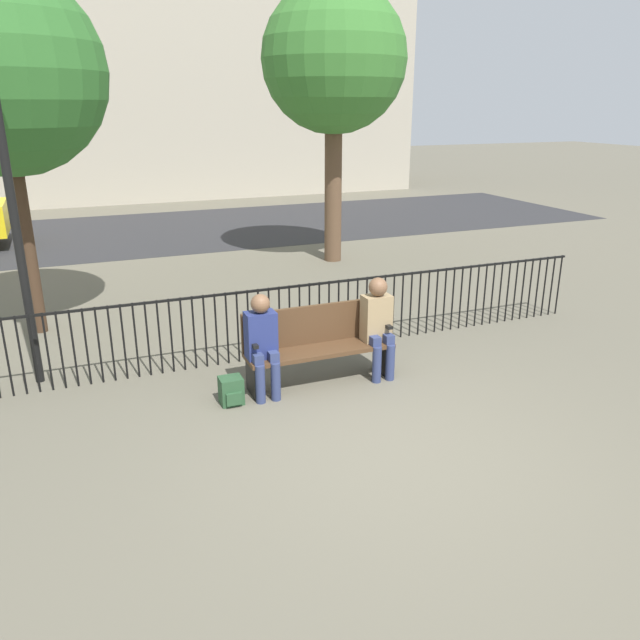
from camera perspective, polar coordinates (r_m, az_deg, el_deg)
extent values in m
plane|color=#605B4C|center=(6.14, 6.14, -11.96)|extent=(80.00, 80.00, 0.00)
cube|color=#4C331E|center=(7.33, 0.00, -2.77)|extent=(1.77, 0.45, 0.05)
cube|color=#4C331E|center=(7.41, -0.57, -0.38)|extent=(1.77, 0.05, 0.47)
cube|color=black|center=(7.17, -6.16, -5.35)|extent=(0.06, 0.38, 0.40)
cube|color=black|center=(7.74, 5.69, -3.43)|extent=(0.06, 0.38, 0.40)
cube|color=black|center=(7.00, -6.29, -2.00)|extent=(0.06, 0.38, 0.04)
cube|color=black|center=(7.58, 5.80, -0.29)|extent=(0.06, 0.38, 0.04)
cylinder|color=navy|center=(6.97, -5.48, -5.85)|extent=(0.11, 0.11, 0.45)
cylinder|color=navy|center=(7.02, -4.07, -5.63)|extent=(0.11, 0.11, 0.45)
cube|color=navy|center=(6.95, -5.80, -3.47)|extent=(0.11, 0.20, 0.12)
cube|color=navy|center=(7.00, -4.38, -3.26)|extent=(0.11, 0.20, 0.12)
cube|color=navy|center=(7.00, -5.44, -1.37)|extent=(0.34, 0.22, 0.53)
sphere|color=brown|center=(6.86, -5.48, 1.50)|extent=(0.21, 0.21, 0.21)
cylinder|color=navy|center=(7.47, 5.21, -4.08)|extent=(0.11, 0.11, 0.45)
cylinder|color=navy|center=(7.55, 6.43, -3.86)|extent=(0.11, 0.11, 0.45)
cube|color=navy|center=(7.45, 4.92, -1.85)|extent=(0.11, 0.20, 0.12)
cube|color=navy|center=(7.53, 6.14, -1.66)|extent=(0.11, 0.20, 0.12)
cube|color=#997F59|center=(7.51, 5.17, 0.20)|extent=(0.34, 0.22, 0.56)
sphere|color=brown|center=(7.38, 5.33, 3.03)|extent=(0.22, 0.22, 0.22)
cube|color=#284C2D|center=(7.03, -8.13, -6.39)|extent=(0.25, 0.22, 0.31)
cube|color=#284C2D|center=(6.93, -7.84, -7.17)|extent=(0.18, 0.04, 0.14)
cylinder|color=black|center=(7.82, -26.69, -3.08)|extent=(0.02, 0.02, 0.95)
cylinder|color=black|center=(7.81, -25.68, -2.96)|extent=(0.02, 0.02, 0.95)
cylinder|color=black|center=(7.80, -24.66, -2.84)|extent=(0.02, 0.02, 0.95)
cylinder|color=black|center=(7.79, -23.64, -2.71)|extent=(0.02, 0.02, 0.95)
cylinder|color=black|center=(7.78, -22.62, -2.59)|extent=(0.02, 0.02, 0.95)
cylinder|color=black|center=(7.78, -21.59, -2.46)|extent=(0.02, 0.02, 0.95)
cylinder|color=black|center=(7.78, -20.57, -2.33)|extent=(0.02, 0.02, 0.95)
cylinder|color=black|center=(7.78, -19.55, -2.20)|extent=(0.02, 0.02, 0.95)
cylinder|color=black|center=(7.79, -18.52, -2.07)|extent=(0.02, 0.02, 0.95)
cylinder|color=black|center=(7.79, -17.50, -1.95)|extent=(0.02, 0.02, 0.95)
cylinder|color=black|center=(7.80, -16.48, -1.82)|extent=(0.02, 0.02, 0.95)
cylinder|color=black|center=(7.81, -15.47, -1.68)|extent=(0.02, 0.02, 0.95)
cylinder|color=black|center=(7.83, -14.46, -1.55)|extent=(0.02, 0.02, 0.95)
cylinder|color=black|center=(7.85, -13.45, -1.42)|extent=(0.02, 0.02, 0.95)
cylinder|color=black|center=(7.86, -12.44, -1.29)|extent=(0.02, 0.02, 0.95)
cylinder|color=black|center=(7.89, -11.45, -1.16)|extent=(0.02, 0.02, 0.95)
cylinder|color=black|center=(7.91, -10.45, -1.03)|extent=(0.02, 0.02, 0.95)
cylinder|color=black|center=(7.94, -9.47, -0.91)|extent=(0.02, 0.02, 0.95)
cylinder|color=black|center=(7.97, -8.49, -0.78)|extent=(0.02, 0.02, 0.95)
cylinder|color=black|center=(8.00, -7.52, -0.65)|extent=(0.02, 0.02, 0.95)
cylinder|color=black|center=(8.03, -6.55, -0.52)|extent=(0.02, 0.02, 0.95)
cylinder|color=black|center=(8.07, -5.60, -0.40)|extent=(0.02, 0.02, 0.95)
cylinder|color=black|center=(8.10, -4.65, -0.27)|extent=(0.02, 0.02, 0.95)
cylinder|color=black|center=(8.14, -3.71, -0.15)|extent=(0.02, 0.02, 0.95)
cylinder|color=black|center=(8.19, -2.79, -0.03)|extent=(0.02, 0.02, 0.95)
cylinder|color=black|center=(8.23, -1.87, 0.09)|extent=(0.02, 0.02, 0.95)
cylinder|color=black|center=(8.28, -0.96, 0.21)|extent=(0.02, 0.02, 0.95)
cylinder|color=black|center=(8.33, -0.06, 0.33)|extent=(0.02, 0.02, 0.95)
cylinder|color=black|center=(8.38, 0.82, 0.45)|extent=(0.02, 0.02, 0.95)
cylinder|color=black|center=(8.43, 1.70, 0.56)|extent=(0.02, 0.02, 0.95)
cylinder|color=black|center=(8.49, 2.56, 0.68)|extent=(0.02, 0.02, 0.95)
cylinder|color=black|center=(8.54, 3.42, 0.79)|extent=(0.02, 0.02, 0.95)
cylinder|color=black|center=(8.60, 4.26, 0.90)|extent=(0.02, 0.02, 0.95)
cylinder|color=black|center=(8.66, 5.09, 1.01)|extent=(0.02, 0.02, 0.95)
cylinder|color=black|center=(8.73, 5.91, 1.12)|extent=(0.02, 0.02, 0.95)
cylinder|color=black|center=(8.79, 6.72, 1.22)|extent=(0.02, 0.02, 0.95)
cylinder|color=black|center=(8.86, 7.51, 1.32)|extent=(0.02, 0.02, 0.95)
cylinder|color=black|center=(8.92, 8.30, 1.43)|extent=(0.02, 0.02, 0.95)
cylinder|color=black|center=(8.99, 9.07, 1.53)|extent=(0.02, 0.02, 0.95)
cylinder|color=black|center=(9.06, 9.83, 1.62)|extent=(0.02, 0.02, 0.95)
cylinder|color=black|center=(9.14, 10.57, 1.72)|extent=(0.02, 0.02, 0.95)
cylinder|color=black|center=(9.21, 11.31, 1.81)|extent=(0.02, 0.02, 0.95)
cylinder|color=black|center=(9.29, 12.03, 1.91)|extent=(0.02, 0.02, 0.95)
cylinder|color=black|center=(9.36, 12.75, 2.00)|extent=(0.02, 0.02, 0.95)
cylinder|color=black|center=(9.44, 13.45, 2.09)|extent=(0.02, 0.02, 0.95)
cylinder|color=black|center=(9.52, 14.14, 2.17)|extent=(0.02, 0.02, 0.95)
cylinder|color=black|center=(9.60, 14.81, 2.26)|extent=(0.02, 0.02, 0.95)
cylinder|color=black|center=(9.69, 15.48, 2.34)|extent=(0.02, 0.02, 0.95)
cylinder|color=black|center=(9.77, 16.14, 2.42)|extent=(0.02, 0.02, 0.95)
cylinder|color=black|center=(9.86, 16.78, 2.50)|extent=(0.02, 0.02, 0.95)
cylinder|color=black|center=(9.94, 17.41, 2.58)|extent=(0.02, 0.02, 0.95)
cylinder|color=black|center=(10.03, 18.03, 2.66)|extent=(0.02, 0.02, 0.95)
cylinder|color=black|center=(10.12, 18.65, 2.74)|extent=(0.02, 0.02, 0.95)
cylinder|color=black|center=(10.21, 19.25, 2.81)|extent=(0.02, 0.02, 0.95)
cylinder|color=black|center=(10.30, 19.84, 2.88)|extent=(0.02, 0.02, 0.95)
cylinder|color=black|center=(10.39, 20.42, 2.95)|extent=(0.02, 0.02, 0.95)
cylinder|color=black|center=(10.49, 20.98, 3.02)|extent=(0.02, 0.02, 0.95)
cube|color=black|center=(8.06, -2.70, 3.05)|extent=(9.00, 0.03, 0.03)
cylinder|color=#422D1E|center=(9.69, -25.23, 6.93)|extent=(0.18, 0.18, 2.82)
sphere|color=#2D6628|center=(9.53, -27.15, 19.58)|extent=(2.67, 2.67, 2.67)
cylinder|color=brown|center=(13.11, 1.21, 12.33)|extent=(0.35, 0.35, 3.21)
sphere|color=#38752D|center=(13.04, 1.29, 22.78)|extent=(2.83, 2.83, 2.83)
cylinder|color=black|center=(7.75, -26.07, 7.70)|extent=(0.10, 0.10, 3.76)
cube|color=#2B2B2D|center=(17.09, -13.30, 8.01)|extent=(24.00, 6.00, 0.01)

